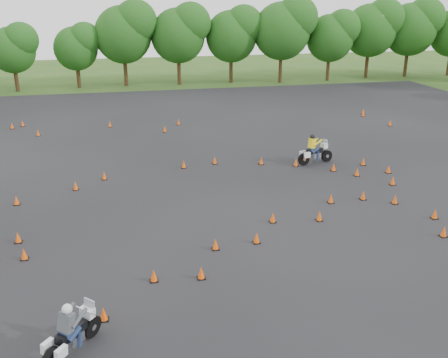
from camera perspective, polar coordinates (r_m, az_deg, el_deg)
ground at (r=21.81m, az=2.31°, el=-6.49°), size 140.00×140.00×0.00m
asphalt_pad at (r=27.16m, az=-0.92°, el=-0.96°), size 62.00×62.00×0.00m
treeline at (r=55.25m, az=-3.23°, el=14.64°), size 86.56×32.18×10.47m
traffic_cones at (r=26.24m, az=-0.99°, el=-1.20°), size 36.36×32.81×0.45m
rider_grey at (r=15.50m, az=-17.22°, el=-15.75°), size 2.01×2.27×1.80m
rider_yellow at (r=31.37m, az=10.49°, el=3.40°), size 2.50×1.21×1.85m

